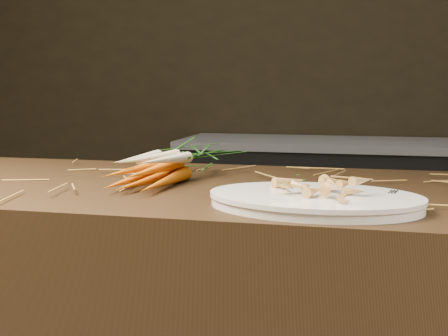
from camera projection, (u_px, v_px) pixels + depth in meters
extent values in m
cube|color=black|center=(299.00, 41.00, 3.36)|extent=(5.00, 0.04, 2.80)
cube|color=black|center=(344.00, 219.00, 3.13)|extent=(1.80, 0.60, 0.80)
cube|color=#99999E|center=(347.00, 144.00, 3.07)|extent=(1.82, 0.62, 0.04)
cone|color=#D35F00|center=(133.00, 179.00, 1.28)|extent=(0.06, 0.26, 0.03)
cone|color=#D35F00|center=(148.00, 180.00, 1.26)|extent=(0.08, 0.26, 0.03)
cone|color=#D35F00|center=(165.00, 182.00, 1.25)|extent=(0.05, 0.26, 0.03)
cone|color=#D35F00|center=(138.00, 169.00, 1.26)|extent=(0.09, 0.26, 0.03)
cone|color=#D35F00|center=(154.00, 170.00, 1.24)|extent=(0.07, 0.26, 0.03)
cone|color=beige|center=(138.00, 159.00, 1.28)|extent=(0.04, 0.24, 0.04)
cone|color=beige|center=(150.00, 158.00, 1.26)|extent=(0.08, 0.24, 0.04)
cone|color=beige|center=(165.00, 160.00, 1.25)|extent=(0.06, 0.24, 0.04)
ellipsoid|color=#1E5A18|center=(192.00, 156.00, 1.46)|extent=(0.19, 0.25, 0.08)
cube|color=silver|center=(393.00, 201.00, 1.00)|extent=(0.05, 0.15, 0.00)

